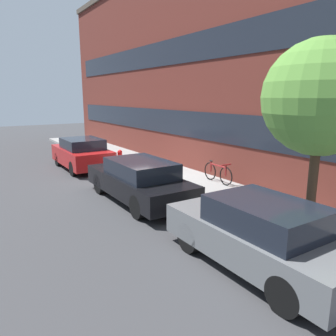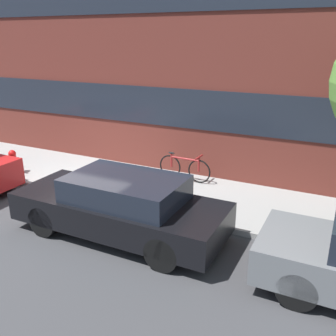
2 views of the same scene
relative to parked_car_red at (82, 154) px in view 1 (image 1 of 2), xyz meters
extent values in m
plane|color=#38383A|center=(3.10, 1.05, -0.69)|extent=(56.00, 56.00, 0.00)
cube|color=gray|center=(3.10, 2.41, -0.63)|extent=(28.00, 2.73, 0.13)
cube|color=maroon|center=(3.10, 4.23, 3.96)|extent=(28.00, 0.90, 9.31)
cube|color=#1E232D|center=(3.10, 3.76, 1.35)|extent=(25.76, 0.04, 1.10)
cube|color=#1E232D|center=(3.10, 3.76, 4.42)|extent=(25.76, 0.04, 1.10)
cube|color=#AD1919|center=(-0.03, 0.00, -0.11)|extent=(3.80, 1.72, 0.70)
cube|color=black|center=(0.12, 0.00, 0.46)|extent=(1.98, 1.52, 0.44)
cylinder|color=black|center=(-1.21, -0.77, -0.39)|extent=(0.62, 0.18, 0.62)
cylinder|color=black|center=(-1.21, 0.77, -0.39)|extent=(0.62, 0.18, 0.62)
cylinder|color=black|center=(1.15, -0.77, -0.39)|extent=(0.62, 0.18, 0.62)
cylinder|color=black|center=(1.15, 0.77, -0.39)|extent=(0.62, 0.18, 0.62)
cube|color=black|center=(5.45, 0.00, -0.15)|extent=(4.47, 1.70, 0.59)
cube|color=black|center=(5.63, 0.00, 0.38)|extent=(2.33, 1.49, 0.48)
cylinder|color=black|center=(4.07, -0.76, -0.36)|extent=(0.66, 0.18, 0.66)
cylinder|color=black|center=(4.07, 0.76, -0.36)|extent=(0.66, 0.18, 0.66)
cylinder|color=black|center=(6.84, -0.76, -0.36)|extent=(0.66, 0.18, 0.66)
cylinder|color=black|center=(6.84, 0.76, -0.36)|extent=(0.66, 0.18, 0.66)
cube|color=slate|center=(10.33, 0.00, -0.14)|extent=(3.90, 1.63, 0.62)
cube|color=black|center=(10.49, 0.00, 0.42)|extent=(2.03, 1.43, 0.50)
cylinder|color=black|center=(9.12, -0.72, -0.38)|extent=(0.64, 0.18, 0.64)
cylinder|color=black|center=(9.12, 0.72, -0.38)|extent=(0.64, 0.18, 0.64)
cylinder|color=black|center=(11.54, -0.72, -0.38)|extent=(0.64, 0.18, 0.64)
cylinder|color=red|center=(0.72, 1.52, -0.55)|extent=(0.30, 0.30, 0.04)
cylinder|color=red|center=(0.72, 1.52, -0.27)|extent=(0.21, 0.21, 0.51)
sphere|color=red|center=(0.72, 1.52, 0.02)|extent=(0.22, 0.22, 0.22)
cylinder|color=red|center=(0.53, 1.52, -0.22)|extent=(0.17, 0.08, 0.08)
cylinder|color=red|center=(0.91, 1.52, -0.22)|extent=(0.17, 0.08, 0.08)
torus|color=black|center=(5.95, 3.20, -0.23)|extent=(0.67, 0.06, 0.67)
torus|color=black|center=(5.04, 3.24, -0.23)|extent=(0.67, 0.06, 0.67)
cylinder|color=maroon|center=(5.49, 3.22, 0.06)|extent=(0.86, 0.09, 0.06)
cylinder|color=maroon|center=(5.08, 3.23, -0.05)|extent=(0.06, 0.06, 0.38)
cylinder|color=maroon|center=(5.93, 3.20, -0.05)|extent=(0.06, 0.06, 0.38)
ellipsoid|color=black|center=(5.08, 3.23, 0.17)|extent=(0.20, 0.09, 0.05)
cylinder|color=maroon|center=(5.93, 3.20, 0.17)|extent=(0.07, 0.44, 0.05)
cylinder|color=#473323|center=(10.20, 1.77, 0.64)|extent=(0.20, 0.20, 2.41)
sphere|color=#568C38|center=(10.20, 1.77, 2.50)|extent=(2.39, 2.39, 2.39)
camera|label=1|loc=(14.27, -4.53, 2.54)|focal=35.00mm
camera|label=2|loc=(9.49, -5.82, 3.24)|focal=40.00mm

